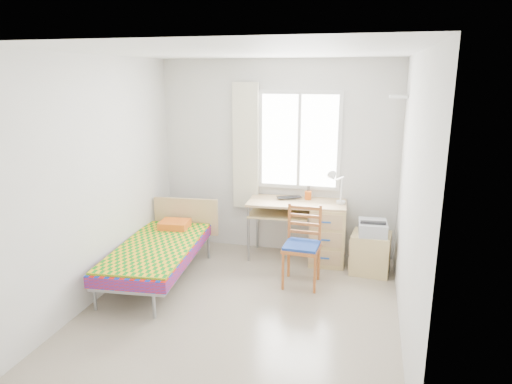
{
  "coord_description": "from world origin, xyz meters",
  "views": [
    {
      "loc": [
        1.22,
        -4.21,
        2.4
      ],
      "look_at": [
        0.01,
        0.55,
        1.13
      ],
      "focal_mm": 32.0,
      "sensor_mm": 36.0,
      "label": 1
    }
  ],
  "objects_px": {
    "bed": "(160,249)",
    "desk": "(322,230)",
    "cabinet": "(370,253)",
    "chair": "(303,241)",
    "printer": "(373,227)"
  },
  "relations": [
    {
      "from": "bed",
      "to": "desk",
      "type": "height_order",
      "value": "same"
    },
    {
      "from": "bed",
      "to": "cabinet",
      "type": "bearing_deg",
      "value": 13.17
    },
    {
      "from": "bed",
      "to": "cabinet",
      "type": "xyz_separation_m",
      "value": [
        2.43,
        0.81,
        -0.13
      ]
    },
    {
      "from": "cabinet",
      "to": "printer",
      "type": "xyz_separation_m",
      "value": [
        0.01,
        -0.01,
        0.34
      ]
    },
    {
      "from": "cabinet",
      "to": "printer",
      "type": "relative_size",
      "value": 1.25
    },
    {
      "from": "chair",
      "to": "desk",
      "type": "bearing_deg",
      "value": 81.46
    },
    {
      "from": "bed",
      "to": "printer",
      "type": "height_order",
      "value": "bed"
    },
    {
      "from": "chair",
      "to": "printer",
      "type": "xyz_separation_m",
      "value": [
        0.78,
        0.5,
        0.06
      ]
    },
    {
      "from": "desk",
      "to": "printer",
      "type": "bearing_deg",
      "value": -22.6
    },
    {
      "from": "printer",
      "to": "bed",
      "type": "bearing_deg",
      "value": -165.07
    },
    {
      "from": "bed",
      "to": "chair",
      "type": "height_order",
      "value": "chair"
    },
    {
      "from": "desk",
      "to": "cabinet",
      "type": "height_order",
      "value": "desk"
    },
    {
      "from": "bed",
      "to": "chair",
      "type": "distance_m",
      "value": 1.7
    },
    {
      "from": "desk",
      "to": "printer",
      "type": "height_order",
      "value": "desk"
    },
    {
      "from": "bed",
      "to": "desk",
      "type": "xyz_separation_m",
      "value": [
        1.81,
        1.03,
        0.04
      ]
    }
  ]
}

